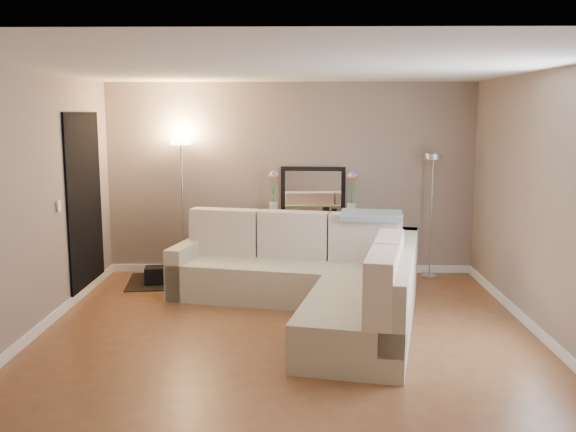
{
  "coord_description": "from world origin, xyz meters",
  "views": [
    {
      "loc": [
        0.11,
        -5.96,
        2.18
      ],
      "look_at": [
        0.0,
        0.8,
        1.1
      ],
      "focal_mm": 40.0,
      "sensor_mm": 36.0,
      "label": 1
    }
  ],
  "objects_px": {
    "sectional_sofa": "(317,278)",
    "floor_lamp_unlit": "(432,191)",
    "console_table": "(306,245)",
    "floor_lamp_lit": "(182,179)"
  },
  "relations": [
    {
      "from": "sectional_sofa",
      "to": "console_table",
      "type": "xyz_separation_m",
      "value": [
        -0.11,
        1.57,
        0.06
      ]
    },
    {
      "from": "console_table",
      "to": "floor_lamp_unlit",
      "type": "height_order",
      "value": "floor_lamp_unlit"
    },
    {
      "from": "sectional_sofa",
      "to": "floor_lamp_unlit",
      "type": "relative_size",
      "value": 1.97
    },
    {
      "from": "sectional_sofa",
      "to": "console_table",
      "type": "bearing_deg",
      "value": 93.82
    },
    {
      "from": "console_table",
      "to": "floor_lamp_lit",
      "type": "distance_m",
      "value": 1.89
    },
    {
      "from": "sectional_sofa",
      "to": "floor_lamp_unlit",
      "type": "bearing_deg",
      "value": 43.99
    },
    {
      "from": "floor_lamp_lit",
      "to": "floor_lamp_unlit",
      "type": "bearing_deg",
      "value": -1.65
    },
    {
      "from": "console_table",
      "to": "floor_lamp_lit",
      "type": "xyz_separation_m",
      "value": [
        -1.67,
        0.02,
        0.88
      ]
    },
    {
      "from": "floor_lamp_unlit",
      "to": "sectional_sofa",
      "type": "bearing_deg",
      "value": -136.01
    },
    {
      "from": "sectional_sofa",
      "to": "floor_lamp_unlit",
      "type": "xyz_separation_m",
      "value": [
        1.55,
        1.5,
        0.8
      ]
    }
  ]
}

